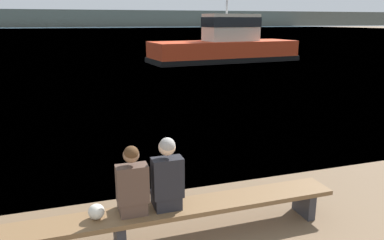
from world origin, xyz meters
name	(u,v)px	position (x,y,z in m)	size (l,w,h in m)	color
water_surface	(68,30)	(0.00, 124.53, 0.00)	(240.00, 240.00, 0.00)	#5684A3
far_shoreline	(66,18)	(0.00, 190.43, 3.90)	(600.00, 12.00, 7.80)	#4C4C42
bench_main	(119,222)	(-0.68, 3.11, 0.38)	(6.20, 0.51, 0.46)	brown
person_left	(132,185)	(-0.49, 3.12, 0.86)	(0.40, 0.40, 0.94)	#4C382D
person_right	(167,177)	(-0.03, 3.11, 0.91)	(0.40, 0.41, 1.00)	black
shopping_bag	(96,212)	(-0.95, 3.13, 0.56)	(0.21, 0.20, 0.20)	beige
tugboat_red	(225,47)	(9.90, 24.20, 1.06)	(11.22, 4.55, 6.73)	red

